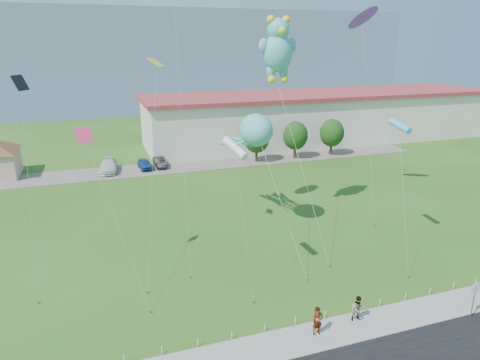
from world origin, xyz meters
name	(u,v)px	position (x,y,z in m)	size (l,w,h in m)	color
ground	(300,309)	(0.00, 0.00, 0.00)	(160.00, 160.00, 0.00)	#2A4E15
sidewalk	(322,335)	(0.00, -2.75, 0.05)	(80.00, 2.50, 0.10)	gray
parking_strip	(186,166)	(0.00, 35.00, 0.03)	(70.00, 6.00, 0.06)	#59544C
hill_ridge	(127,55)	(0.00, 120.00, 12.50)	(160.00, 50.00, 25.00)	slate
warehouse	(323,116)	(26.00, 44.00, 4.12)	(61.00, 15.00, 8.20)	beige
stop_sign	(475,291)	(9.50, -4.21, 1.87)	(0.80, 0.07, 2.50)	slate
rope_fence	(310,318)	(0.00, -1.30, 0.25)	(26.05, 0.05, 0.50)	white
tree_near	(257,139)	(10.00, 34.00, 3.39)	(3.60, 3.60, 5.47)	#3F2B19
tree_mid	(295,136)	(16.00, 34.00, 3.39)	(3.60, 3.60, 5.47)	#3F2B19
tree_far	(332,133)	(22.00, 34.00, 3.39)	(3.60, 3.60, 5.47)	#3F2B19
pedestrian_left	(317,321)	(-0.26, -2.60, 0.98)	(0.64, 0.42, 1.75)	gray
pedestrian_right	(358,309)	(2.70, -2.25, 0.91)	(0.79, 0.61, 1.62)	gray
parked_car_white	(109,166)	(-10.12, 35.54, 0.81)	(2.10, 5.16, 1.50)	silver
parked_car_blue	(145,164)	(-5.46, 35.41, 0.72)	(1.56, 3.89, 1.32)	navy
parked_car_black	(160,162)	(-3.45, 35.71, 0.69)	(1.34, 3.84, 1.27)	black
octopus_kite	(252,135)	(1.38, 12.87, 8.62)	(2.71, 14.90, 10.62)	teal
teddy_bear_kite	(278,48)	(3.99, 13.72, 15.75)	(3.44, 10.74, 18.34)	teal
small_kite_yellow	(155,91)	(-6.95, 10.35, 12.87)	(3.03, 6.87, 15.24)	gold
small_kite_purple	(363,23)	(13.19, 15.27, 17.93)	(1.80, 6.59, 19.07)	#8D37DD
small_kite_pink	(91,154)	(-11.65, 8.22, 9.15)	(3.59, 6.94, 10.75)	#FE3864
small_kite_white	(235,149)	(-2.97, 4.17, 9.72)	(0.68, 3.78, 10.24)	silver
small_kite_black	(22,110)	(-15.67, 10.48, 11.96)	(1.29, 5.76, 14.07)	black
small_kite_cyan	(400,127)	(10.89, 5.86, 10.01)	(2.09, 6.14, 10.53)	#37B1FB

